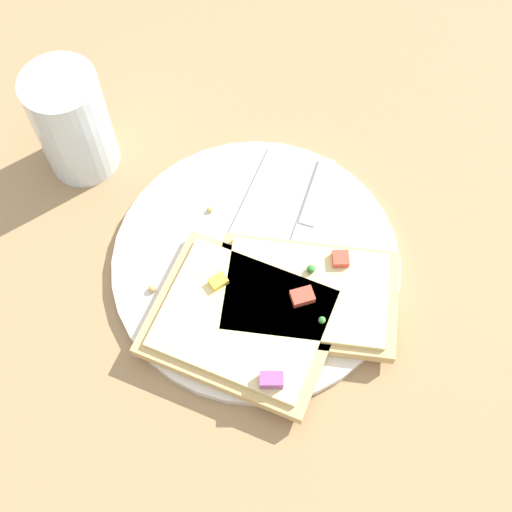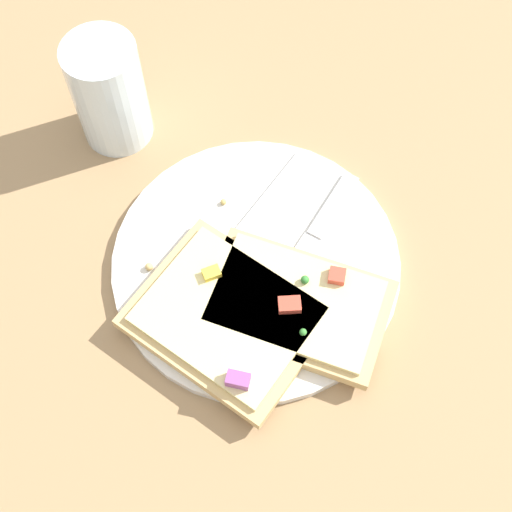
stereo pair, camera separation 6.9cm
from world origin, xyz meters
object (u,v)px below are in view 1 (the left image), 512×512
(plate, at_px, (256,263))
(knife, at_px, (304,233))
(pizza_slice_corner, at_px, (306,295))
(drinking_glass, at_px, (72,123))
(fork, at_px, (230,245))
(pizza_slice_main, at_px, (244,321))

(plate, height_order, knife, knife)
(knife, distance_m, pizza_slice_corner, 0.07)
(pizza_slice_corner, xyz_separation_m, drinking_glass, (-0.21, -0.19, 0.04))
(plate, distance_m, knife, 0.06)
(knife, relative_size, pizza_slice_corner, 1.00)
(fork, height_order, pizza_slice_corner, pizza_slice_corner)
(fork, distance_m, drinking_glass, 0.20)
(pizza_slice_main, xyz_separation_m, drinking_glass, (-0.23, -0.13, 0.04))
(knife, bearing_deg, fork, -61.77)
(pizza_slice_main, xyz_separation_m, pizza_slice_corner, (-0.01, 0.06, -0.00))
(plate, bearing_deg, fork, -133.21)
(pizza_slice_corner, bearing_deg, plate, 146.59)
(plate, height_order, fork, fork)
(plate, relative_size, fork, 1.43)
(knife, bearing_deg, plate, -40.85)
(pizza_slice_main, relative_size, pizza_slice_corner, 1.08)
(plate, distance_m, fork, 0.03)
(fork, distance_m, pizza_slice_main, 0.08)
(fork, bearing_deg, knife, 122.27)
(drinking_glass, bearing_deg, fork, 42.97)
(plate, distance_m, pizza_slice_corner, 0.06)
(knife, bearing_deg, drinking_glass, -95.34)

